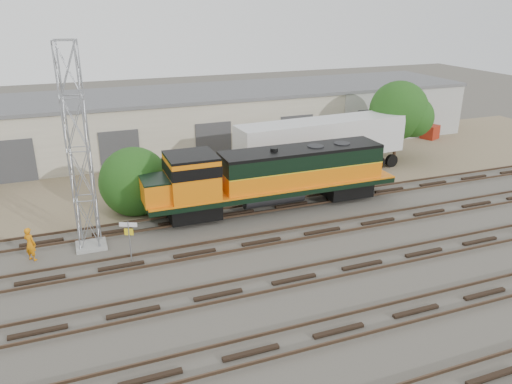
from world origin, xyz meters
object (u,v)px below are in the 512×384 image
object	(u,v)px
signal_tower	(79,154)
worker	(30,244)
locomotive	(270,176)
semi_trailer	(325,140)

from	to	relation	value
signal_tower	worker	xyz separation A→B (m)	(-3.10, -0.51, -4.60)
locomotive	signal_tower	size ratio (longest dim) A/B	1.51
semi_trailer	locomotive	bearing A→B (deg)	-145.79
locomotive	signal_tower	bearing A→B (deg)	-173.08
signal_tower	semi_trailer	xyz separation A→B (m)	(18.84, 7.02, -2.79)
locomotive	worker	bearing A→B (deg)	-172.57
signal_tower	semi_trailer	distance (m)	20.30
worker	semi_trailer	bearing A→B (deg)	-118.20
signal_tower	locomotive	bearing A→B (deg)	6.92
locomotive	worker	distance (m)	14.97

